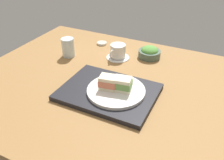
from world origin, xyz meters
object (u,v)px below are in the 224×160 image
at_px(sandwich_far, 122,84).
at_px(drinking_glass, 68,47).
at_px(sandwich_near, 108,82).
at_px(salad_bowl, 149,53).
at_px(small_sauce_dish, 102,43).
at_px(sandwich_plate, 115,90).
at_px(coffee_cup, 118,52).

height_order(sandwich_far, drinking_glass, drinking_glass).
xyz_separation_m(sandwich_near, salad_bowl, (0.04, 0.40, -0.03)).
bearing_deg(small_sauce_dish, sandwich_plate, -55.88).
relative_size(sandwich_far, drinking_glass, 0.82).
xyz_separation_m(coffee_cup, small_sauce_dish, (-0.16, 0.12, -0.03)).
distance_m(sandwich_far, coffee_cup, 0.34).
distance_m(coffee_cup, drinking_glass, 0.26).
relative_size(drinking_glass, small_sauce_dish, 1.72).
bearing_deg(sandwich_far, drinking_glass, 152.56).
distance_m(sandwich_plate, sandwich_near, 0.05).
height_order(sandwich_near, small_sauce_dish, sandwich_near).
bearing_deg(coffee_cup, sandwich_near, -71.82).
bearing_deg(drinking_glass, sandwich_far, -27.44).
bearing_deg(sandwich_plate, coffee_cup, 113.08).
relative_size(coffee_cup, drinking_glass, 1.29).
relative_size(sandwich_plate, sandwich_far, 2.94).
distance_m(sandwich_near, sandwich_far, 0.06).
bearing_deg(sandwich_near, sandwich_plate, 12.25).
height_order(sandwich_plate, sandwich_near, sandwich_near).
bearing_deg(salad_bowl, sandwich_far, -88.00).
relative_size(sandwich_near, coffee_cup, 0.62).
relative_size(sandwich_far, salad_bowl, 0.70).
distance_m(sandwich_plate, drinking_glass, 0.44).
relative_size(sandwich_far, coffee_cup, 0.63).
bearing_deg(salad_bowl, small_sauce_dish, 173.27).
bearing_deg(sandwich_far, sandwich_plate, -167.75).
distance_m(sandwich_near, small_sauce_dish, 0.51).
xyz_separation_m(sandwich_near, coffee_cup, (-0.10, 0.32, -0.03)).
relative_size(sandwich_plate, salad_bowl, 2.05).
xyz_separation_m(sandwich_far, coffee_cup, (-0.16, 0.30, -0.03)).
relative_size(sandwich_plate, sandwich_near, 2.99).
xyz_separation_m(sandwich_plate, drinking_glass, (-0.38, 0.22, 0.02)).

